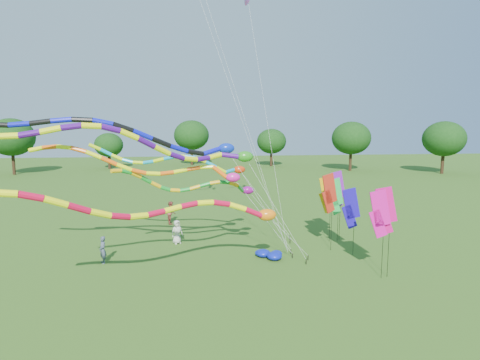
{
  "coord_description": "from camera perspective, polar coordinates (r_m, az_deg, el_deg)",
  "views": [
    {
      "loc": [
        -3.12,
        -18.5,
        7.83
      ],
      "look_at": [
        -0.48,
        2.96,
        4.8
      ],
      "focal_mm": 30.0,
      "sensor_mm": 36.0,
      "label": 1
    }
  ],
  "objects": [
    {
      "name": "banner_pole_violet",
      "position": [
        27.55,
        13.67,
        -1.3
      ],
      "size": [
        1.16,
        0.17,
        4.76
      ],
      "rotation": [
        0.0,
        0.0,
        0.08
      ],
      "color": "black",
      "rests_on": "ground"
    },
    {
      "name": "person_b",
      "position": [
        24.24,
        -18.94,
        -9.38
      ],
      "size": [
        0.61,
        0.68,
        1.55
      ],
      "primitive_type": "imported",
      "rotation": [
        0.0,
        0.0,
        -1.03
      ],
      "color": "#434C5E",
      "rests_on": "ground"
    },
    {
      "name": "tube_kite_orange",
      "position": [
        22.47,
        -11.2,
        1.82
      ],
      "size": [
        14.03,
        1.18,
        7.32
      ],
      "rotation": [
        0.0,
        0.0,
        -0.02
      ],
      "color": "black",
      "rests_on": "ground"
    },
    {
      "name": "tube_kite_red",
      "position": [
        19.43,
        -7.71,
        -4.22
      ],
      "size": [
        13.75,
        6.16,
        6.02
      ],
      "rotation": [
        0.0,
        0.0,
        0.38
      ],
      "color": "black",
      "rests_on": "ground"
    },
    {
      "name": "banner_pole_magenta_b",
      "position": [
        21.61,
        19.98,
        -4.14
      ],
      "size": [
        1.14,
        0.38,
        4.74
      ],
      "rotation": [
        0.0,
        0.0,
        -0.26
      ],
      "color": "black",
      "rests_on": "ground"
    },
    {
      "name": "banner_pole_green",
      "position": [
        27.17,
        13.45,
        -2.3
      ],
      "size": [
        1.14,
        0.4,
        4.34
      ],
      "rotation": [
        0.0,
        0.0,
        0.29
      ],
      "color": "black",
      "rests_on": "ground"
    },
    {
      "name": "blue_nylon_heap",
      "position": [
        24.12,
        4.07,
        -10.45
      ],
      "size": [
        1.4,
        1.51,
        0.49
      ],
      "color": "#0D1CA9",
      "rests_on": "ground"
    },
    {
      "name": "tube_kite_cyan",
      "position": [
        25.38,
        -7.62,
        2.41
      ],
      "size": [
        12.53,
        1.22,
        7.12
      ],
      "rotation": [
        0.0,
        0.0,
        0.09
      ],
      "color": "black",
      "rests_on": "ground"
    },
    {
      "name": "tube_kite_purple",
      "position": [
        18.08,
        -9.84,
        4.52
      ],
      "size": [
        13.27,
        5.22,
        8.44
      ],
      "rotation": [
        0.0,
        0.0,
        0.38
      ],
      "color": "black",
      "rests_on": "ground"
    },
    {
      "name": "banner_pole_blue_a",
      "position": [
        24.76,
        15.46,
        -3.91
      ],
      "size": [
        1.16,
        0.09,
        4.11
      ],
      "rotation": [
        0.0,
        0.0,
        -0.01
      ],
      "color": "black",
      "rests_on": "ground"
    },
    {
      "name": "ground",
      "position": [
        20.34,
        2.45,
        -14.68
      ],
      "size": [
        160.0,
        160.0,
        0.0
      ],
      "primitive_type": "plane",
      "color": "#305B18",
      "rests_on": "ground"
    },
    {
      "name": "banner_pole_orange",
      "position": [
        27.12,
        12.27,
        -2.06
      ],
      "size": [
        1.16,
        0.2,
        4.45
      ],
      "rotation": [
        0.0,
        0.0,
        -0.1
      ],
      "color": "black",
      "rests_on": "ground"
    },
    {
      "name": "tube_kite_blue",
      "position": [
        21.17,
        -15.38,
        6.02
      ],
      "size": [
        16.88,
        3.16,
        8.97
      ],
      "rotation": [
        0.0,
        0.0,
        0.21
      ],
      "color": "black",
      "rests_on": "ground"
    },
    {
      "name": "banner_pole_magenta_a",
      "position": [
        21.33,
        19.23,
        -4.59
      ],
      "size": [
        1.16,
        0.17,
        4.62
      ],
      "rotation": [
        0.0,
        0.0,
        -0.08
      ],
      "color": "black",
      "rests_on": "ground"
    },
    {
      "name": "tube_kite_green",
      "position": [
        23.58,
        -5.19,
        -0.79
      ],
      "size": [
        10.5,
        3.42,
        5.97
      ],
      "rotation": [
        0.0,
        0.0,
        0.31
      ],
      "color": "black",
      "rests_on": "ground"
    },
    {
      "name": "tree_ring",
      "position": [
        20.6,
        9.68,
        1.29
      ],
      "size": [
        117.35,
        116.53,
        9.62
      ],
      "color": "#382314",
      "rests_on": "ground"
    },
    {
      "name": "person_c",
      "position": [
        32.18,
        -9.78,
        -4.59
      ],
      "size": [
        0.79,
        0.96,
        1.79
      ],
      "primitive_type": "imported",
      "rotation": [
        0.0,
        0.0,
        1.71
      ],
      "color": "#9B4038",
      "rests_on": "ground"
    },
    {
      "name": "person_a",
      "position": [
        26.89,
        -8.94,
        -7.31
      ],
      "size": [
        0.91,
        0.8,
        1.57
      ],
      "primitive_type": "imported",
      "rotation": [
        0.0,
        0.0,
        0.49
      ],
      "color": "beige",
      "rests_on": "ground"
    },
    {
      "name": "banner_pole_red",
      "position": [
        25.09,
        12.58,
        -1.87
      ],
      "size": [
        1.12,
        0.46,
        4.89
      ],
      "rotation": [
        0.0,
        0.0,
        0.33
      ],
      "color": "black",
      "rests_on": "ground"
    }
  ]
}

